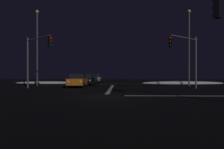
% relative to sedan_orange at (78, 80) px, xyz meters
% --- Properties ---
extents(ground, '(120.00, 120.00, 0.10)m').
position_rel_sedan_orange_xyz_m(ground, '(3.87, -10.62, -0.85)').
color(ground, black).
extents(stop_line_north, '(0.35, 14.96, 0.01)m').
position_rel_sedan_orange_xyz_m(stop_line_north, '(3.87, -1.91, -0.80)').
color(stop_line_north, white).
rests_on(stop_line_north, ground).
extents(centre_line_ns, '(22.00, 0.15, 0.01)m').
position_rel_sedan_orange_xyz_m(centre_line_ns, '(3.87, 9.69, -0.80)').
color(centre_line_ns, yellow).
rests_on(centre_line_ns, ground).
extents(snow_bank_left_curb, '(9.27, 1.50, 0.49)m').
position_rel_sedan_orange_xyz_m(snow_bank_left_curb, '(-5.64, 7.10, -0.55)').
color(snow_bank_left_curb, white).
rests_on(snow_bank_left_curb, ground).
extents(snow_bank_right_curb, '(11.04, 1.50, 0.58)m').
position_rel_sedan_orange_xyz_m(snow_bank_right_curb, '(13.38, 5.77, -0.51)').
color(snow_bank_right_curb, white).
rests_on(snow_bank_right_curb, ground).
extents(sedan_orange, '(2.02, 4.33, 1.57)m').
position_rel_sedan_orange_xyz_m(sedan_orange, '(0.00, 0.00, 0.00)').
color(sedan_orange, '#C66014').
rests_on(sedan_orange, ground).
extents(sedan_black, '(2.02, 4.33, 1.57)m').
position_rel_sedan_orange_xyz_m(sedan_black, '(0.33, 5.52, 0.00)').
color(sedan_black, black).
rests_on(sedan_black, ground).
extents(sedan_green, '(2.02, 4.33, 1.57)m').
position_rel_sedan_orange_xyz_m(sedan_green, '(0.23, 10.81, 0.00)').
color(sedan_green, '#14512D').
rests_on(sedan_green, ground).
extents(sedan_gray, '(2.02, 4.33, 1.57)m').
position_rel_sedan_orange_xyz_m(sedan_gray, '(0.48, 16.40, 0.00)').
color(sedan_gray, slate).
rests_on(sedan_gray, ground).
extents(traffic_signal_nw, '(3.78, 3.78, 5.52)m').
position_rel_sedan_orange_xyz_m(traffic_signal_nw, '(-3.66, -3.09, 3.07)').
color(traffic_signal_nw, '#4C4C51').
rests_on(traffic_signal_nw, ground).
extents(traffic_signal_ne, '(3.62, 3.62, 5.52)m').
position_rel_sedan_orange_xyz_m(traffic_signal_ne, '(11.48, -3.01, 3.06)').
color(traffic_signal_ne, '#4C4C51').
rests_on(traffic_signal_ne, ground).
extents(streetlamp_right_near, '(0.44, 0.44, 9.78)m').
position_rel_sedan_orange_xyz_m(streetlamp_right_near, '(13.68, 3.69, 4.79)').
color(streetlamp_right_near, '#424247').
rests_on(streetlamp_right_near, ground).
extents(streetlamp_left_near, '(0.44, 0.44, 9.89)m').
position_rel_sedan_orange_xyz_m(streetlamp_left_near, '(-5.94, 3.69, 4.85)').
color(streetlamp_left_near, '#424247').
rests_on(streetlamp_left_near, ground).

